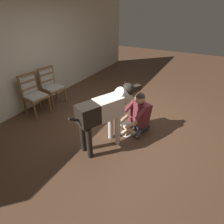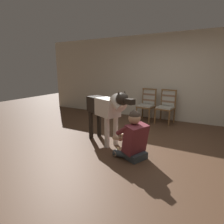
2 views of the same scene
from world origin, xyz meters
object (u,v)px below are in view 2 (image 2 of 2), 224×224
large_dog (106,109)px  hot_dog_on_plate (122,150)px  dining_chair_right_of_pair (167,105)px  dining_chair_left_of_pair (147,103)px  person_sitting_on_floor (133,139)px

large_dog → hot_dog_on_plate: large_dog is taller
hot_dog_on_plate → dining_chair_right_of_pair: bearing=82.0°
dining_chair_right_of_pair → hot_dog_on_plate: dining_chair_right_of_pair is taller
dining_chair_left_of_pair → large_dog: size_ratio=0.70×
dining_chair_left_of_pair → hot_dog_on_plate: (0.25, -2.39, -0.52)m
dining_chair_right_of_pair → large_dog: (-0.82, -2.17, 0.22)m
dining_chair_right_of_pair → large_dog: bearing=-110.7°
dining_chair_left_of_pair → hot_dog_on_plate: bearing=-84.1°
person_sitting_on_floor → hot_dog_on_plate: 0.45m
person_sitting_on_floor → large_dog: 0.92m
dining_chair_right_of_pair → large_dog: 2.32m
dining_chair_left_of_pair → person_sitting_on_floor: bearing=-78.4°
dining_chair_left_of_pair → dining_chair_right_of_pair: (0.58, -0.00, 0.00)m
dining_chair_right_of_pair → person_sitting_on_floor: 2.52m
large_dog → hot_dog_on_plate: bearing=-24.6°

